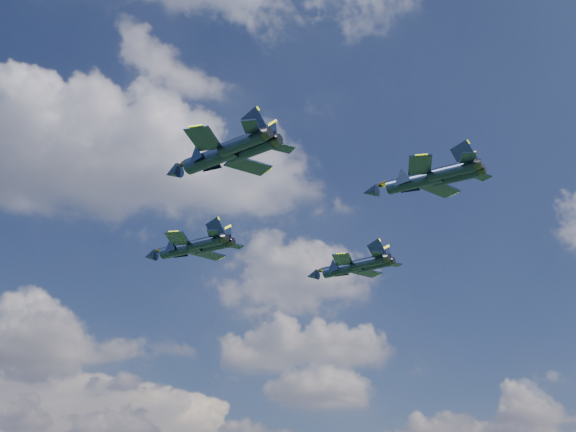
{
  "coord_description": "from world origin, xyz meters",
  "views": [
    {
      "loc": [
        -15.13,
        -74.32,
        30.28
      ],
      "look_at": [
        -5.34,
        3.75,
        65.42
      ],
      "focal_mm": 45.0,
      "sensor_mm": 36.0,
      "label": 1
    }
  ],
  "objects_px": {
    "jet_lead": "(179,249)",
    "jet_slot": "(410,182)",
    "jet_right": "(340,269)",
    "jet_left": "(208,159)"
  },
  "relations": [
    {
      "from": "jet_left",
      "to": "jet_right",
      "type": "xyz_separation_m",
      "value": [
        18.84,
        25.38,
        -2.22
      ]
    },
    {
      "from": "jet_right",
      "to": "jet_slot",
      "type": "height_order",
      "value": "jet_slot"
    },
    {
      "from": "jet_lead",
      "to": "jet_left",
      "type": "distance_m",
      "value": 22.38
    },
    {
      "from": "jet_slot",
      "to": "jet_right",
      "type": "bearing_deg",
      "value": 45.65
    },
    {
      "from": "jet_left",
      "to": "jet_slot",
      "type": "bearing_deg",
      "value": -40.09
    },
    {
      "from": "jet_lead",
      "to": "jet_slot",
      "type": "bearing_deg",
      "value": -90.76
    },
    {
      "from": "jet_left",
      "to": "jet_right",
      "type": "relative_size",
      "value": 1.1
    },
    {
      "from": "jet_lead",
      "to": "jet_slot",
      "type": "relative_size",
      "value": 0.99
    },
    {
      "from": "jet_lead",
      "to": "jet_slot",
      "type": "height_order",
      "value": "jet_slot"
    },
    {
      "from": "jet_slot",
      "to": "jet_left",
      "type": "bearing_deg",
      "value": 133.56
    }
  ]
}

